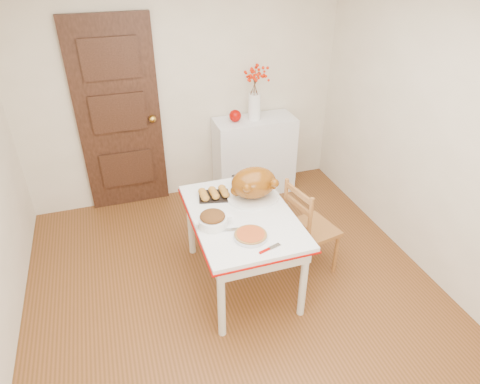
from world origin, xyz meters
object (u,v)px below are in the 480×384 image
object	(u,v)px
chair_oak	(311,227)
turkey_platter	(254,184)
kitchen_table	(242,248)
pumpkin_pie	(251,235)
sideboard	(254,156)

from	to	relation	value
chair_oak	turkey_platter	xyz separation A→B (m)	(-0.47, 0.21, 0.41)
kitchen_table	pumpkin_pie	distance (m)	0.51
kitchen_table	turkey_platter	size ratio (longest dim) A/B	2.66
sideboard	kitchen_table	distance (m)	1.60
kitchen_table	sideboard	bearing A→B (deg)	66.43
kitchen_table	chair_oak	xyz separation A→B (m)	(0.64, -0.02, 0.09)
chair_oak	pumpkin_pie	world-z (taller)	chair_oak
turkey_platter	kitchen_table	bearing A→B (deg)	-130.01
sideboard	kitchen_table	xyz separation A→B (m)	(-0.64, -1.46, -0.09)
pumpkin_pie	sideboard	bearing A→B (deg)	69.24
chair_oak	turkey_platter	world-z (taller)	turkey_platter
chair_oak	turkey_platter	size ratio (longest dim) A/B	2.00
chair_oak	pumpkin_pie	xyz separation A→B (m)	(-0.68, -0.30, 0.29)
turkey_platter	sideboard	bearing A→B (deg)	71.30
kitchen_table	turkey_platter	world-z (taller)	turkey_platter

